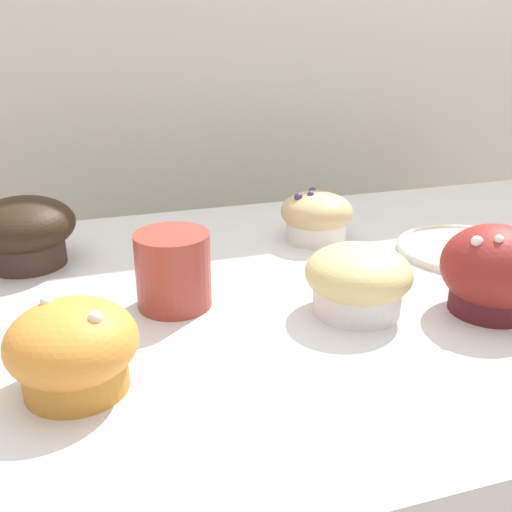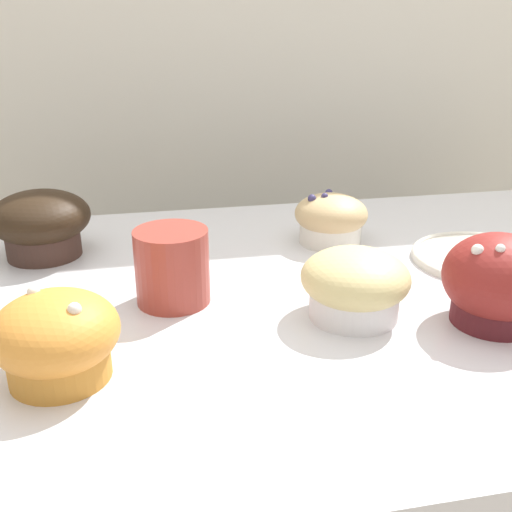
# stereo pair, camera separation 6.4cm
# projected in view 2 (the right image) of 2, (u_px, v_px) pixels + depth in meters

# --- Properties ---
(wall_back) EXTENTS (3.20, 0.10, 1.80)m
(wall_back) POSITION_uv_depth(u_px,v_px,m) (246.00, 180.00, 1.23)
(wall_back) COLOR beige
(wall_back) RESTS_ON ground
(muffin_front_center) EXTENTS (0.10, 0.10, 0.07)m
(muffin_front_center) POSITION_uv_depth(u_px,v_px,m) (331.00, 219.00, 0.79)
(muffin_front_center) COLOR silver
(muffin_front_center) RESTS_ON display_counter
(muffin_back_left) EXTENTS (0.11, 0.11, 0.07)m
(muffin_back_left) POSITION_uv_depth(u_px,v_px,m) (355.00, 284.00, 0.59)
(muffin_back_left) COLOR white
(muffin_back_left) RESTS_ON display_counter
(muffin_back_right) EXTENTS (0.11, 0.11, 0.09)m
(muffin_back_right) POSITION_uv_depth(u_px,v_px,m) (498.00, 283.00, 0.58)
(muffin_back_right) COLOR #51191E
(muffin_back_right) RESTS_ON display_counter
(muffin_front_left) EXTENTS (0.10, 0.10, 0.08)m
(muffin_front_left) POSITION_uv_depth(u_px,v_px,m) (56.00, 338.00, 0.49)
(muffin_front_left) COLOR #C98230
(muffin_front_left) RESTS_ON display_counter
(muffin_front_right) EXTENTS (0.12, 0.12, 0.08)m
(muffin_front_right) POSITION_uv_depth(u_px,v_px,m) (41.00, 223.00, 0.74)
(muffin_front_right) COLOR #3F2A23
(muffin_front_right) RESTS_ON display_counter
(coffee_cup) EXTENTS (0.08, 0.11, 0.08)m
(coffee_cup) POSITION_uv_depth(u_px,v_px,m) (173.00, 264.00, 0.62)
(coffee_cup) COLOR #99382D
(coffee_cup) RESTS_ON display_counter
(serving_plate) EXTENTS (0.17, 0.17, 0.01)m
(serving_plate) POSITION_uv_depth(u_px,v_px,m) (483.00, 258.00, 0.74)
(serving_plate) COLOR beige
(serving_plate) RESTS_ON display_counter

